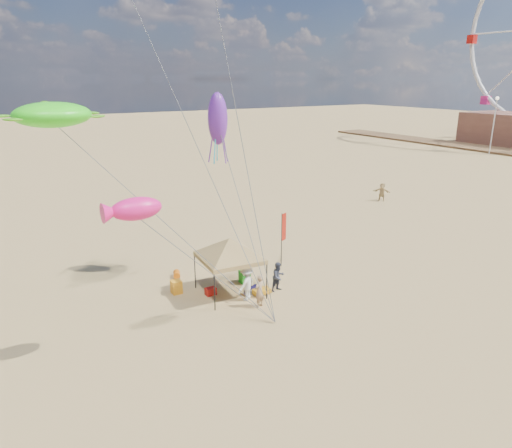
% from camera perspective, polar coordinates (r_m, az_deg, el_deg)
% --- Properties ---
extents(ground, '(280.00, 280.00, 0.00)m').
position_cam_1_polar(ground, '(21.70, 4.23, -12.18)').
color(ground, tan).
rests_on(ground, ground).
extents(canopy_tent, '(5.65, 5.65, 3.50)m').
position_cam_1_polar(canopy_tent, '(23.48, -3.28, -2.01)').
color(canopy_tent, black).
rests_on(canopy_tent, ground).
extents(feather_flag, '(0.46, 0.23, 3.27)m').
position_cam_1_polar(feather_flag, '(27.35, 3.34, -0.81)').
color(feather_flag, black).
rests_on(feather_flag, ground).
extents(cooler_red, '(0.54, 0.38, 0.38)m').
position_cam_1_polar(cooler_red, '(24.42, -5.56, -8.19)').
color(cooler_red, '#B3160E').
rests_on(cooler_red, ground).
extents(cooler_blue, '(0.54, 0.38, 0.38)m').
position_cam_1_polar(cooler_blue, '(28.26, -3.00, -4.48)').
color(cooler_blue, '#2715B0').
rests_on(cooler_blue, ground).
extents(bag_navy, '(0.69, 0.54, 0.36)m').
position_cam_1_polar(bag_navy, '(24.58, -0.42, -7.95)').
color(bag_navy, black).
rests_on(bag_navy, ground).
extents(bag_orange, '(0.54, 0.69, 0.36)m').
position_cam_1_polar(bag_orange, '(26.74, -9.66, -6.05)').
color(bag_orange, '#DC630C').
rests_on(bag_orange, ground).
extents(chair_green, '(0.50, 0.50, 0.70)m').
position_cam_1_polar(chair_green, '(25.62, -1.41, -6.44)').
color(chair_green, green).
rests_on(chair_green, ground).
extents(chair_yellow, '(0.50, 0.50, 0.70)m').
position_cam_1_polar(chair_yellow, '(24.77, -9.70, -7.58)').
color(chair_yellow, orange).
rests_on(chair_yellow, ground).
extents(crate_grey, '(0.34, 0.30, 0.28)m').
position_cam_1_polar(crate_grey, '(24.34, -0.99, -8.33)').
color(crate_grey, slate).
rests_on(crate_grey, ground).
extents(beach_cart, '(0.90, 0.50, 0.24)m').
position_cam_1_polar(beach_cart, '(24.31, 0.68, -8.19)').
color(beach_cart, orange).
rests_on(beach_cart, ground).
extents(person_near_a, '(0.72, 0.62, 1.68)m').
position_cam_1_polar(person_near_a, '(22.82, 0.40, -8.20)').
color(person_near_a, tan).
rests_on(person_near_a, ground).
extents(person_near_b, '(0.85, 0.70, 1.58)m').
position_cam_1_polar(person_near_b, '(24.55, 2.74, -6.44)').
color(person_near_b, '#353848').
rests_on(person_near_b, ground).
extents(person_near_c, '(1.32, 1.07, 1.79)m').
position_cam_1_polar(person_near_c, '(23.50, -1.17, -7.28)').
color(person_near_c, silver).
rests_on(person_near_c, ground).
extents(person_far_c, '(1.27, 1.57, 1.67)m').
position_cam_1_polar(person_far_c, '(44.10, 15.11, 3.82)').
color(person_far_c, tan).
rests_on(person_far_c, ground).
extents(building_north, '(10.00, 14.00, 5.20)m').
position_cam_1_polar(building_north, '(90.68, 28.83, 10.10)').
color(building_north, '#8C5947').
rests_on(building_north, ground).
extents(lamp_north, '(0.50, 0.50, 8.25)m').
position_cam_1_polar(lamp_north, '(78.14, 27.13, 11.68)').
color(lamp_north, silver).
rests_on(lamp_north, ground).
extents(turtle_kite, '(3.99, 3.59, 1.10)m').
position_cam_1_polar(turtle_kite, '(22.39, -23.61, 12.11)').
color(turtle_kite, '#34FE1A').
rests_on(turtle_kite, ground).
extents(fish_kite, '(2.04, 1.22, 0.85)m').
position_cam_1_polar(fish_kite, '(17.55, -14.39, 1.82)').
color(fish_kite, '#FF1A7E').
rests_on(fish_kite, ground).
extents(squid_kite, '(1.37, 1.37, 2.72)m').
position_cam_1_polar(squid_kite, '(25.21, -4.70, 12.68)').
color(squid_kite, '#6B26A3').
rests_on(squid_kite, ground).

